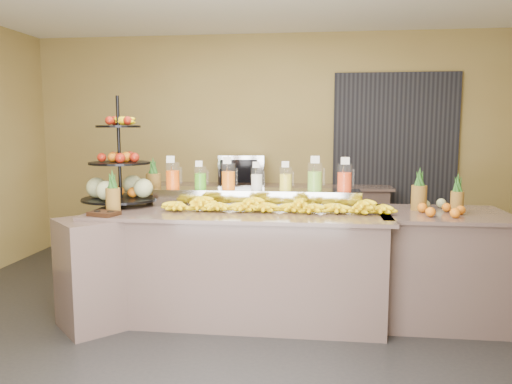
% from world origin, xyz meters
% --- Properties ---
extents(ground, '(6.00, 6.00, 0.00)m').
position_xyz_m(ground, '(0.00, 0.00, 0.00)').
color(ground, black).
rests_on(ground, ground).
extents(room_envelope, '(6.04, 5.02, 2.82)m').
position_xyz_m(room_envelope, '(0.19, 0.79, 1.88)').
color(room_envelope, olive).
rests_on(room_envelope, ground).
extents(buffet_counter, '(2.75, 1.25, 0.93)m').
position_xyz_m(buffet_counter, '(-0.12, 0.26, 0.47)').
color(buffet_counter, gray).
rests_on(buffet_counter, ground).
extents(right_counter, '(1.08, 0.88, 0.93)m').
position_xyz_m(right_counter, '(1.70, 0.40, 0.47)').
color(right_counter, gray).
rests_on(right_counter, ground).
extents(back_ledge, '(3.10, 0.55, 0.93)m').
position_xyz_m(back_ledge, '(0.00, 2.25, 0.47)').
color(back_ledge, gray).
rests_on(back_ledge, ground).
extents(pitcher_tray, '(1.85, 0.30, 0.15)m').
position_xyz_m(pitcher_tray, '(0.11, 0.58, 1.01)').
color(pitcher_tray, gray).
rests_on(pitcher_tray, buffet_counter).
extents(juice_pitcher_orange_a, '(0.13, 0.13, 0.31)m').
position_xyz_m(juice_pitcher_orange_a, '(-0.67, 0.58, 1.18)').
color(juice_pitcher_orange_a, silver).
rests_on(juice_pitcher_orange_a, pitcher_tray).
extents(juice_pitcher_green, '(0.11, 0.11, 0.27)m').
position_xyz_m(juice_pitcher_green, '(-0.41, 0.58, 1.17)').
color(juice_pitcher_green, silver).
rests_on(juice_pitcher_green, pitcher_tray).
extents(juice_pitcher_orange_b, '(0.13, 0.13, 0.31)m').
position_xyz_m(juice_pitcher_orange_b, '(-0.15, 0.58, 1.18)').
color(juice_pitcher_orange_b, silver).
rests_on(juice_pitcher_orange_b, pitcher_tray).
extents(juice_pitcher_milk, '(0.11, 0.11, 0.26)m').
position_xyz_m(juice_pitcher_milk, '(0.11, 0.58, 1.17)').
color(juice_pitcher_milk, silver).
rests_on(juice_pitcher_milk, pitcher_tray).
extents(juice_pitcher_lemon, '(0.11, 0.12, 0.27)m').
position_xyz_m(juice_pitcher_lemon, '(0.37, 0.58, 1.17)').
color(juice_pitcher_lemon, silver).
rests_on(juice_pitcher_lemon, pitcher_tray).
extents(juice_pitcher_lime, '(0.13, 0.14, 0.32)m').
position_xyz_m(juice_pitcher_lime, '(0.63, 0.58, 1.19)').
color(juice_pitcher_lime, silver).
rests_on(juice_pitcher_lime, pitcher_tray).
extents(juice_pitcher_orange_c, '(0.13, 0.13, 0.31)m').
position_xyz_m(juice_pitcher_orange_c, '(0.89, 0.58, 1.18)').
color(juice_pitcher_orange_c, silver).
rests_on(juice_pitcher_orange_c, pitcher_tray).
extents(banana_heap, '(1.96, 0.18, 0.16)m').
position_xyz_m(banana_heap, '(0.33, 0.28, 0.99)').
color(banana_heap, '#FFEC0C').
rests_on(banana_heap, buffet_counter).
extents(fruit_stand, '(0.79, 0.79, 0.99)m').
position_xyz_m(fruit_stand, '(-1.08, 0.48, 1.18)').
color(fruit_stand, black).
rests_on(fruit_stand, buffet_counter).
extents(condiment_caddy, '(0.26, 0.23, 0.03)m').
position_xyz_m(condiment_caddy, '(-1.05, -0.08, 0.95)').
color(condiment_caddy, black).
rests_on(condiment_caddy, buffet_counter).
extents(pineapple_left_a, '(0.12, 0.12, 0.36)m').
position_xyz_m(pineapple_left_a, '(-1.04, 0.09, 1.06)').
color(pineapple_left_a, brown).
rests_on(pineapple_left_a, buffet_counter).
extents(pineapple_left_b, '(0.14, 0.14, 0.43)m').
position_xyz_m(pineapple_left_b, '(-0.91, 0.76, 1.09)').
color(pineapple_left_b, brown).
rests_on(pineapple_left_b, buffet_counter).
extents(right_fruit_pile, '(0.40, 0.38, 0.21)m').
position_xyz_m(right_fruit_pile, '(1.65, 0.37, 1.00)').
color(right_fruit_pile, brown).
rests_on(right_fruit_pile, right_counter).
extents(oven_warmer, '(0.60, 0.46, 0.37)m').
position_xyz_m(oven_warmer, '(-0.28, 2.25, 1.12)').
color(oven_warmer, gray).
rests_on(oven_warmer, back_ledge).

